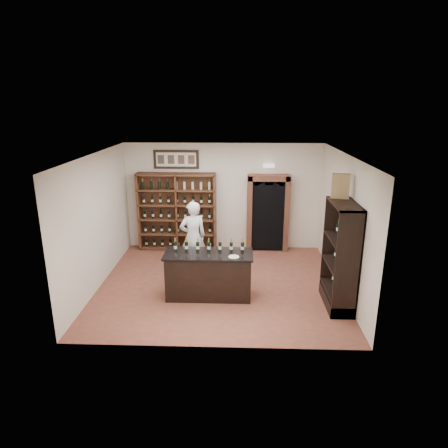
{
  "coord_description": "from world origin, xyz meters",
  "views": [
    {
      "loc": [
        0.42,
        -8.48,
        4.1
      ],
      "look_at": [
        0.1,
        0.3,
        1.37
      ],
      "focal_mm": 32.0,
      "sensor_mm": 36.0,
      "label": 1
    }
  ],
  "objects_px": {
    "wine_shelf": "(177,211)",
    "wine_crate": "(340,186)",
    "counter_bottle_0": "(175,246)",
    "shopkeeper": "(193,237)",
    "tasting_counter": "(209,275)",
    "side_cabinet": "(340,272)"
  },
  "relations": [
    {
      "from": "wine_crate",
      "to": "wine_shelf",
      "type": "bearing_deg",
      "value": 153.13
    },
    {
      "from": "counter_bottle_0",
      "to": "wine_shelf",
      "type": "bearing_deg",
      "value": 97.66
    },
    {
      "from": "tasting_counter",
      "to": "counter_bottle_0",
      "type": "height_order",
      "value": "counter_bottle_0"
    },
    {
      "from": "shopkeeper",
      "to": "wine_shelf",
      "type": "bearing_deg",
      "value": -89.54
    },
    {
      "from": "shopkeeper",
      "to": "wine_crate",
      "type": "xyz_separation_m",
      "value": [
        3.16,
        -1.23,
        1.55
      ]
    },
    {
      "from": "wine_shelf",
      "to": "shopkeeper",
      "type": "bearing_deg",
      "value": -68.86
    },
    {
      "from": "tasting_counter",
      "to": "wine_crate",
      "type": "distance_m",
      "value": 3.32
    },
    {
      "from": "counter_bottle_0",
      "to": "wine_crate",
      "type": "bearing_deg",
      "value": -0.15
    },
    {
      "from": "wine_shelf",
      "to": "wine_crate",
      "type": "distance_m",
      "value": 4.91
    },
    {
      "from": "wine_shelf",
      "to": "wine_crate",
      "type": "height_order",
      "value": "wine_crate"
    },
    {
      "from": "tasting_counter",
      "to": "side_cabinet",
      "type": "height_order",
      "value": "side_cabinet"
    },
    {
      "from": "wine_shelf",
      "to": "counter_bottle_0",
      "type": "height_order",
      "value": "wine_shelf"
    },
    {
      "from": "wine_shelf",
      "to": "tasting_counter",
      "type": "relative_size",
      "value": 1.17
    },
    {
      "from": "tasting_counter",
      "to": "wine_crate",
      "type": "height_order",
      "value": "wine_crate"
    },
    {
      "from": "wine_shelf",
      "to": "shopkeeper",
      "type": "xyz_separation_m",
      "value": [
        0.62,
        -1.6,
        -0.2
      ]
    },
    {
      "from": "tasting_counter",
      "to": "shopkeeper",
      "type": "relative_size",
      "value": 1.05
    },
    {
      "from": "counter_bottle_0",
      "to": "wine_crate",
      "type": "height_order",
      "value": "wine_crate"
    },
    {
      "from": "tasting_counter",
      "to": "side_cabinet",
      "type": "bearing_deg",
      "value": -6.28
    },
    {
      "from": "counter_bottle_0",
      "to": "shopkeeper",
      "type": "relative_size",
      "value": 0.17
    },
    {
      "from": "counter_bottle_0",
      "to": "side_cabinet",
      "type": "bearing_deg",
      "value": -6.77
    },
    {
      "from": "wine_shelf",
      "to": "side_cabinet",
      "type": "distance_m",
      "value": 5.02
    },
    {
      "from": "counter_bottle_0",
      "to": "wine_crate",
      "type": "distance_m",
      "value": 3.65
    }
  ]
}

